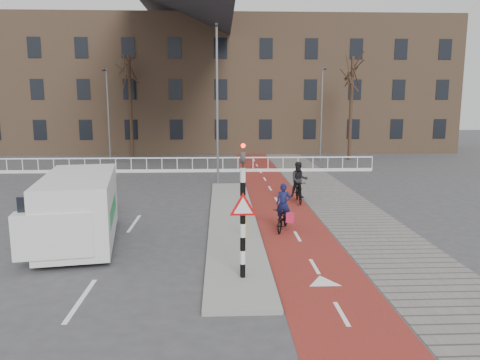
{
  "coord_description": "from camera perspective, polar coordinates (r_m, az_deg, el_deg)",
  "views": [
    {
      "loc": [
        -1.17,
        -13.61,
        4.68
      ],
      "look_at": [
        -0.37,
        5.0,
        1.5
      ],
      "focal_mm": 35.0,
      "sensor_mm": 36.0,
      "label": 1
    }
  ],
  "objects": [
    {
      "name": "tree_mid",
      "position": [
        40.02,
        -13.19,
        8.66
      ],
      "size": [
        0.26,
        0.26,
        8.27
      ],
      "primitive_type": "cylinder",
      "color": "black",
      "rests_on": "ground"
    },
    {
      "name": "bike_lane",
      "position": [
        24.22,
        3.93,
        -1.46
      ],
      "size": [
        2.5,
        60.0,
        0.01
      ],
      "primitive_type": "cube",
      "color": "maroon",
      "rests_on": "ground"
    },
    {
      "name": "railing",
      "position": [
        31.16,
        -9.49,
        1.49
      ],
      "size": [
        28.0,
        0.1,
        0.99
      ],
      "color": "silver",
      "rests_on": "ground"
    },
    {
      "name": "traffic_signal",
      "position": [
        11.91,
        0.35,
        -3.37
      ],
      "size": [
        0.8,
        0.8,
        3.68
      ],
      "color": "black",
      "rests_on": "curb_island"
    },
    {
      "name": "streetlight_right",
      "position": [
        37.23,
        9.9,
        7.84
      ],
      "size": [
        0.12,
        0.12,
        7.13
      ],
      "primitive_type": "cylinder",
      "color": "slate",
      "rests_on": "ground"
    },
    {
      "name": "van",
      "position": [
        16.24,
        -18.95,
        -3.22
      ],
      "size": [
        3.0,
        5.59,
        2.28
      ],
      "rotation": [
        0.0,
        0.0,
        0.17
      ],
      "color": "silver",
      "rests_on": "ground"
    },
    {
      "name": "streetlight_left",
      "position": [
        37.9,
        -15.74,
        7.58
      ],
      "size": [
        0.12,
        0.12,
        7.04
      ],
      "primitive_type": "cylinder",
      "color": "slate",
      "rests_on": "ground"
    },
    {
      "name": "cyclist_near",
      "position": [
        17.08,
        5.3,
        -4.24
      ],
      "size": [
        1.06,
        1.71,
        1.71
      ],
      "rotation": [
        0.0,
        0.0,
        -0.34
      ],
      "color": "black",
      "rests_on": "bike_lane"
    },
    {
      "name": "tree_right",
      "position": [
        38.05,
        13.37,
        8.43
      ],
      "size": [
        0.27,
        0.27,
        8.02
      ],
      "primitive_type": "cylinder",
      "color": "black",
      "rests_on": "ground"
    },
    {
      "name": "bollard",
      "position": [
        15.82,
        0.56,
        -5.49
      ],
      "size": [
        0.12,
        0.12,
        0.84
      ],
      "primitive_type": "cylinder",
      "color": "yellow",
      "rests_on": "curb_island"
    },
    {
      "name": "townhouse_row",
      "position": [
        45.76,
        -4.87,
        13.58
      ],
      "size": [
        46.0,
        10.0,
        15.9
      ],
      "color": "#7F6047",
      "rests_on": "ground"
    },
    {
      "name": "ground",
      "position": [
        14.44,
        2.36,
        -9.23
      ],
      "size": [
        120.0,
        120.0,
        0.0
      ],
      "primitive_type": "plane",
      "color": "#38383A",
      "rests_on": "ground"
    },
    {
      "name": "streetlight_near",
      "position": [
        25.54,
        -2.78,
        8.82
      ],
      "size": [
        0.12,
        0.12,
        8.6
      ],
      "primitive_type": "cylinder",
      "color": "slate",
      "rests_on": "ground"
    },
    {
      "name": "cyclist_far",
      "position": [
        21.7,
        7.19,
        -0.7
      ],
      "size": [
        0.82,
        1.77,
        1.89
      ],
      "rotation": [
        0.0,
        0.0,
        -0.02
      ],
      "color": "black",
      "rests_on": "bike_lane"
    },
    {
      "name": "sidewalk",
      "position": [
        24.68,
        10.4,
        -1.39
      ],
      "size": [
        3.0,
        60.0,
        0.01
      ],
      "primitive_type": "cube",
      "color": "slate",
      "rests_on": "ground"
    },
    {
      "name": "curb_island",
      "position": [
        18.21,
        -0.9,
        -5.01
      ],
      "size": [
        1.8,
        16.0,
        0.12
      ],
      "primitive_type": "cube",
      "color": "gray",
      "rests_on": "ground"
    }
  ]
}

